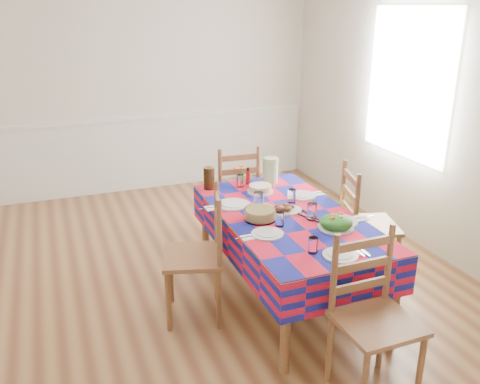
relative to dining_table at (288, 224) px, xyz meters
name	(u,v)px	position (x,y,z in m)	size (l,w,h in m)	color
room	(190,125)	(-0.62, 0.47, 0.72)	(4.58, 5.08, 2.78)	brown
wainscot	(138,152)	(-0.62, 2.96, -0.14)	(4.41, 0.06, 0.92)	silver
window_right	(408,84)	(1.61, 0.77, 0.87)	(1.40, 1.40, 0.00)	white
dining_table	(288,224)	(0.00, 0.00, 0.00)	(0.97, 1.81, 0.70)	brown
setting_near_head	(331,251)	(-0.04, -0.69, 0.10)	(0.37, 0.25, 0.11)	silver
setting_left_near	(271,228)	(-0.25, -0.23, 0.10)	(0.41, 0.24, 0.11)	silver
setting_left_far	(242,203)	(-0.27, 0.28, 0.11)	(0.49, 0.29, 0.13)	silver
setting_right_near	(330,218)	(0.24, -0.22, 0.11)	(0.50, 0.29, 0.13)	silver
setting_right_far	(299,196)	(0.24, 0.28, 0.10)	(0.44, 0.25, 0.11)	silver
meat_platter	(284,209)	(0.00, 0.07, 0.10)	(0.28, 0.20, 0.05)	silver
salad_platter	(336,223)	(0.21, -0.35, 0.12)	(0.26, 0.26, 0.11)	silver
pasta_bowl	(260,214)	(-0.23, -0.01, 0.12)	(0.24, 0.24, 0.09)	white
cake	(260,189)	(0.00, 0.53, 0.11)	(0.23, 0.23, 0.06)	silver
serving_utensils	(308,216)	(0.13, -0.08, 0.08)	(0.14, 0.31, 0.01)	black
flower_vase	(240,177)	(-0.11, 0.72, 0.16)	(0.13, 0.11, 0.21)	white
hot_sauce	(248,176)	(-0.02, 0.77, 0.15)	(0.04, 0.04, 0.15)	#BA130E
green_pitcher	(271,170)	(0.18, 0.73, 0.19)	(0.13, 0.13, 0.23)	#A2C289
tea_pitcher	(209,178)	(-0.38, 0.77, 0.17)	(0.10, 0.10, 0.19)	black
name_card	(353,265)	(0.01, -0.88, 0.09)	(0.08, 0.02, 0.02)	silver
chair_near	(373,318)	(0.00, -1.13, -0.13)	(0.45, 0.43, 1.00)	brown
chair_far	(235,193)	(0.00, 1.13, -0.14)	(0.46, 0.44, 0.98)	brown
chair_left	(199,256)	(-0.72, -0.01, -0.14)	(0.53, 0.54, 1.00)	brown
chair_right	(364,225)	(0.72, 0.01, -0.13)	(0.53, 0.54, 1.00)	brown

